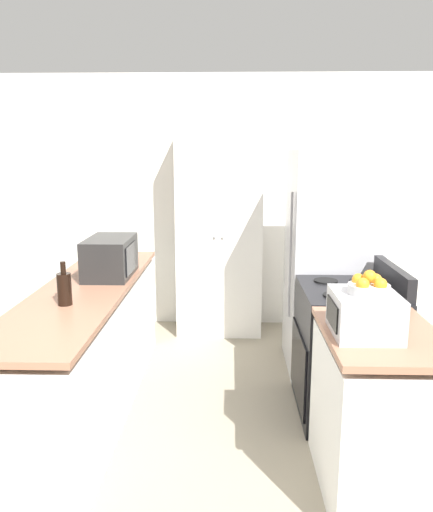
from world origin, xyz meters
TOP-DOWN VIEW (x-y plane):
  - wall_back at (0.00, 3.27)m, footprint 7.00×0.06m
  - counter_left at (-0.90, 1.35)m, footprint 0.60×2.50m
  - counter_right at (0.90, 0.53)m, footprint 0.60×0.86m
  - pantry_cabinet at (-0.01, 2.99)m, footprint 0.84×0.49m
  - stove at (0.92, 1.36)m, footprint 0.66×0.77m
  - refrigerator at (0.95, 2.18)m, footprint 0.72×0.78m
  - microwave at (-0.79, 1.67)m, footprint 0.33×0.54m
  - wine_bottle at (-0.90, 0.95)m, footprint 0.09×0.09m
  - toaster_oven at (0.79, 0.50)m, footprint 0.33×0.36m
  - fruit_bowl at (0.80, 0.48)m, footprint 0.21×0.21m

SIDE VIEW (x-z plane):
  - counter_left at x=-0.90m, z-range -0.02..0.90m
  - counter_right at x=0.90m, z-range -0.02..0.90m
  - stove at x=0.92m, z-range -0.07..1.00m
  - refrigerator at x=0.95m, z-range 0.00..1.85m
  - wine_bottle at x=-0.90m, z-range 0.89..1.16m
  - toaster_oven at x=0.79m, z-range 0.92..1.14m
  - pantry_cabinet at x=-0.01m, z-range 0.00..2.06m
  - microwave at x=-0.79m, z-range 0.92..1.21m
  - fruit_bowl at x=0.80m, z-range 1.12..1.24m
  - wall_back at x=0.00m, z-range 0.00..2.60m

